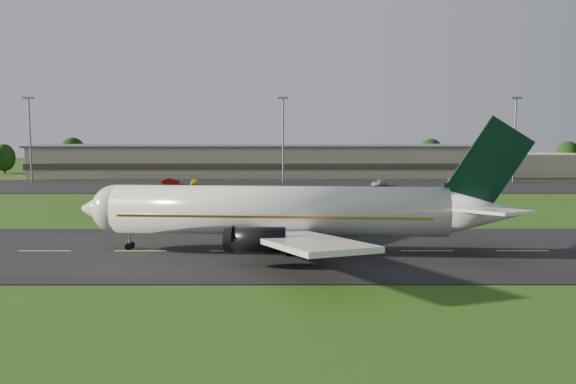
{
  "coord_description": "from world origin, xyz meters",
  "views": [
    {
      "loc": [
        5.81,
        -72.41,
        15.19
      ],
      "look_at": [
        6.0,
        8.0,
        6.0
      ],
      "focal_mm": 40.0,
      "sensor_mm": 36.0,
      "label": 1
    }
  ],
  "objects_px": {
    "terminal": "(289,162)",
    "light_mast_east": "(515,129)",
    "light_mast_west": "(30,129)",
    "service_vehicle_c": "(378,183)",
    "airliner": "(286,212)",
    "service_vehicle_b": "(170,181)",
    "service_vehicle_a": "(195,182)",
    "service_vehicle_d": "(459,180)",
    "light_mast_centre": "(283,129)"
  },
  "relations": [
    {
      "from": "terminal",
      "to": "light_mast_east",
      "type": "bearing_deg",
      "value": -16.8
    },
    {
      "from": "light_mast_west",
      "to": "service_vehicle_c",
      "type": "distance_m",
      "value": 82.91
    },
    {
      "from": "airliner",
      "to": "service_vehicle_b",
      "type": "distance_m",
      "value": 80.4
    },
    {
      "from": "service_vehicle_a",
      "to": "service_vehicle_d",
      "type": "xyz_separation_m",
      "value": [
        61.5,
        5.14,
        0.02
      ]
    },
    {
      "from": "light_mast_centre",
      "to": "service_vehicle_c",
      "type": "height_order",
      "value": "light_mast_centre"
    },
    {
      "from": "light_mast_east",
      "to": "service_vehicle_c",
      "type": "height_order",
      "value": "light_mast_east"
    },
    {
      "from": "airliner",
      "to": "service_vehicle_b",
      "type": "relative_size",
      "value": 12.24
    },
    {
      "from": "light_mast_centre",
      "to": "service_vehicle_d",
      "type": "distance_m",
      "value": 43.12
    },
    {
      "from": "light_mast_east",
      "to": "service_vehicle_b",
      "type": "bearing_deg",
      "value": -176.9
    },
    {
      "from": "service_vehicle_a",
      "to": "terminal",
      "type": "bearing_deg",
      "value": 38.33
    },
    {
      "from": "service_vehicle_c",
      "to": "airliner",
      "type": "bearing_deg",
      "value": -75.33
    },
    {
      "from": "service_vehicle_a",
      "to": "service_vehicle_b",
      "type": "xyz_separation_m",
      "value": [
        -6.03,
        3.13,
        -0.04
      ]
    },
    {
      "from": "airliner",
      "to": "light_mast_centre",
      "type": "distance_m",
      "value": 80.47
    },
    {
      "from": "airliner",
      "to": "service_vehicle_c",
      "type": "relative_size",
      "value": 10.9
    },
    {
      "from": "light_mast_east",
      "to": "terminal",
      "type": "bearing_deg",
      "value": 163.2
    },
    {
      "from": "terminal",
      "to": "light_mast_east",
      "type": "xyz_separation_m",
      "value": [
        53.6,
        -16.18,
        8.75
      ]
    },
    {
      "from": "terminal",
      "to": "light_mast_west",
      "type": "height_order",
      "value": "light_mast_west"
    },
    {
      "from": "airliner",
      "to": "light_mast_centre",
      "type": "relative_size",
      "value": 2.52
    },
    {
      "from": "light_mast_east",
      "to": "light_mast_west",
      "type": "bearing_deg",
      "value": 180.0
    },
    {
      "from": "light_mast_west",
      "to": "service_vehicle_a",
      "type": "bearing_deg",
      "value": -10.69
    },
    {
      "from": "terminal",
      "to": "light_mast_centre",
      "type": "bearing_deg",
      "value": -94.95
    },
    {
      "from": "light_mast_centre",
      "to": "service_vehicle_a",
      "type": "relative_size",
      "value": 4.77
    },
    {
      "from": "airliner",
      "to": "service_vehicle_c",
      "type": "distance_m",
      "value": 75.06
    },
    {
      "from": "terminal",
      "to": "light_mast_centre",
      "type": "xyz_separation_m",
      "value": [
        -1.4,
        -16.18,
        8.75
      ]
    },
    {
      "from": "terminal",
      "to": "service_vehicle_d",
      "type": "height_order",
      "value": "terminal"
    },
    {
      "from": "light_mast_centre",
      "to": "service_vehicle_b",
      "type": "distance_m",
      "value": 29.08
    },
    {
      "from": "terminal",
      "to": "service_vehicle_c",
      "type": "xyz_separation_m",
      "value": [
        20.24,
        -24.24,
        -3.24
      ]
    },
    {
      "from": "light_mast_east",
      "to": "service_vehicle_d",
      "type": "relative_size",
      "value": 3.97
    },
    {
      "from": "terminal",
      "to": "light_mast_west",
      "type": "bearing_deg",
      "value": -165.24
    },
    {
      "from": "light_mast_centre",
      "to": "service_vehicle_d",
      "type": "bearing_deg",
      "value": -3.3
    },
    {
      "from": "service_vehicle_b",
      "to": "service_vehicle_d",
      "type": "relative_size",
      "value": 0.82
    },
    {
      "from": "service_vehicle_a",
      "to": "service_vehicle_b",
      "type": "bearing_deg",
      "value": 143.11
    },
    {
      "from": "light_mast_centre",
      "to": "light_mast_east",
      "type": "distance_m",
      "value": 55.0
    },
    {
      "from": "light_mast_east",
      "to": "service_vehicle_a",
      "type": "bearing_deg",
      "value": -174.28
    },
    {
      "from": "service_vehicle_d",
      "to": "light_mast_west",
      "type": "bearing_deg",
      "value": 106.14
    },
    {
      "from": "light_mast_east",
      "to": "service_vehicle_d",
      "type": "height_order",
      "value": "light_mast_east"
    },
    {
      "from": "light_mast_east",
      "to": "service_vehicle_a",
      "type": "relative_size",
      "value": 4.77
    },
    {
      "from": "light_mast_east",
      "to": "service_vehicle_c",
      "type": "relative_size",
      "value": 4.32
    },
    {
      "from": "service_vehicle_c",
      "to": "service_vehicle_d",
      "type": "xyz_separation_m",
      "value": [
        19.74,
        5.67,
        0.09
      ]
    },
    {
      "from": "terminal",
      "to": "light_mast_west",
      "type": "xyz_separation_m",
      "value": [
        -61.4,
        -16.18,
        8.75
      ]
    },
    {
      "from": "terminal",
      "to": "service_vehicle_b",
      "type": "distance_m",
      "value": 34.53
    },
    {
      "from": "light_mast_west",
      "to": "light_mast_east",
      "type": "xyz_separation_m",
      "value": [
        115.0,
        0.0,
        0.0
      ]
    },
    {
      "from": "light_mast_east",
      "to": "light_mast_centre",
      "type": "bearing_deg",
      "value": 180.0
    },
    {
      "from": "airliner",
      "to": "terminal",
      "type": "relative_size",
      "value": 0.35
    },
    {
      "from": "airliner",
      "to": "service_vehicle_d",
      "type": "xyz_separation_m",
      "value": [
        40.59,
        77.67,
        -3.82
      ]
    },
    {
      "from": "service_vehicle_b",
      "to": "service_vehicle_a",
      "type": "bearing_deg",
      "value": -119.56
    },
    {
      "from": "terminal",
      "to": "service_vehicle_b",
      "type": "bearing_deg",
      "value": -143.23
    },
    {
      "from": "airliner",
      "to": "service_vehicle_c",
      "type": "bearing_deg",
      "value": 77.93
    },
    {
      "from": "service_vehicle_b",
      "to": "light_mast_centre",
      "type": "bearing_deg",
      "value": -82.57
    },
    {
      "from": "service_vehicle_c",
      "to": "light_mast_east",
      "type": "bearing_deg",
      "value": 44.4
    }
  ]
}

